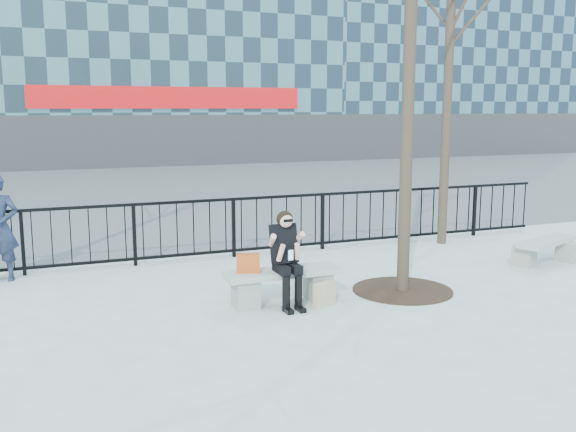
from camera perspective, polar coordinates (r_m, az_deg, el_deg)
name	(u,v)px	position (r m, az deg, el deg)	size (l,w,h in m)	color
ground	(283,303)	(9.15, -0.47, -7.74)	(120.00, 120.00, 0.00)	#A09F9B
street_surface	(130,185)	(23.51, -13.90, 2.66)	(60.00, 23.00, 0.01)	#474747
railing	(223,228)	(11.78, -5.79, -1.09)	(14.00, 0.06, 1.10)	black
tree_grate	(402,290)	(9.89, 10.13, -6.50)	(1.50, 1.50, 0.02)	black
bench_main	(283,282)	(9.07, -0.47, -5.93)	(1.65, 0.46, 0.49)	slate
bench_second	(546,249)	(12.22, 21.99, -2.71)	(1.48, 0.41, 0.44)	slate
seated_woman	(287,259)	(8.83, -0.10, -3.88)	(0.50, 0.64, 1.34)	black
handbag	(248,263)	(8.84, -3.56, -4.21)	(0.32, 0.15, 0.26)	#B44516
shopping_bag	(324,294)	(8.99, 3.25, -6.95)	(0.35, 0.13, 0.34)	beige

